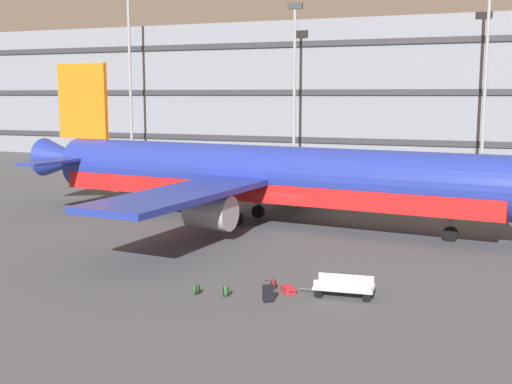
{
  "coord_description": "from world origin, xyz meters",
  "views": [
    {
      "loc": [
        12.89,
        -39.75,
        8.73
      ],
      "look_at": [
        -0.73,
        -3.88,
        3.0
      ],
      "focal_mm": 45.77,
      "sensor_mm": 36.0,
      "label": 1
    }
  ],
  "objects_px": {
    "airliner": "(259,176)",
    "backpack_silver": "(196,290)",
    "backpack_large": "(273,284)",
    "baggage_cart": "(344,287)",
    "suitcase_scuffed": "(288,290)",
    "backpack_laid_flat": "(226,291)",
    "suitcase_upright": "(268,293)"
  },
  "relations": [
    {
      "from": "airliner",
      "to": "backpack_large",
      "type": "xyz_separation_m",
      "value": [
        6.05,
        -14.37,
        -2.99
      ]
    },
    {
      "from": "airliner",
      "to": "suitcase_upright",
      "type": "xyz_separation_m",
      "value": [
        6.48,
        -16.22,
        -2.81
      ]
    },
    {
      "from": "suitcase_scuffed",
      "to": "backpack_silver",
      "type": "xyz_separation_m",
      "value": [
        -3.71,
        -1.67,
        0.07
      ]
    },
    {
      "from": "backpack_laid_flat",
      "to": "backpack_large",
      "type": "bearing_deg",
      "value": 48.2
    },
    {
      "from": "suitcase_upright",
      "to": "backpack_laid_flat",
      "type": "relative_size",
      "value": 1.72
    },
    {
      "from": "suitcase_upright",
      "to": "baggage_cart",
      "type": "xyz_separation_m",
      "value": [
        2.82,
        1.95,
        0.02
      ]
    },
    {
      "from": "backpack_large",
      "to": "baggage_cart",
      "type": "distance_m",
      "value": 3.26
    },
    {
      "from": "airliner",
      "to": "backpack_silver",
      "type": "bearing_deg",
      "value": -79.12
    },
    {
      "from": "suitcase_upright",
      "to": "backpack_laid_flat",
      "type": "distance_m",
      "value": 2.01
    },
    {
      "from": "airliner",
      "to": "backpack_silver",
      "type": "xyz_separation_m",
      "value": [
        3.13,
        -16.31,
        -3.01
      ]
    },
    {
      "from": "backpack_silver",
      "to": "backpack_large",
      "type": "height_order",
      "value": "backpack_large"
    },
    {
      "from": "backpack_silver",
      "to": "baggage_cart",
      "type": "height_order",
      "value": "baggage_cart"
    },
    {
      "from": "backpack_silver",
      "to": "baggage_cart",
      "type": "xyz_separation_m",
      "value": [
        6.16,
        2.03,
        0.22
      ]
    },
    {
      "from": "backpack_silver",
      "to": "backpack_large",
      "type": "xyz_separation_m",
      "value": [
        2.91,
        1.93,
        0.02
      ]
    },
    {
      "from": "suitcase_upright",
      "to": "backpack_laid_flat",
      "type": "xyz_separation_m",
      "value": [
        -2.0,
        0.09,
        -0.16
      ]
    },
    {
      "from": "baggage_cart",
      "to": "backpack_laid_flat",
      "type": "bearing_deg",
      "value": -158.98
    },
    {
      "from": "backpack_laid_flat",
      "to": "baggage_cart",
      "type": "relative_size",
      "value": 0.16
    },
    {
      "from": "backpack_silver",
      "to": "backpack_laid_flat",
      "type": "bearing_deg",
      "value": 7.66
    },
    {
      "from": "backpack_large",
      "to": "baggage_cart",
      "type": "bearing_deg",
      "value": 1.73
    },
    {
      "from": "suitcase_scuffed",
      "to": "backpack_laid_flat",
      "type": "distance_m",
      "value": 2.8
    },
    {
      "from": "backpack_laid_flat",
      "to": "baggage_cart",
      "type": "height_order",
      "value": "baggage_cart"
    },
    {
      "from": "airliner",
      "to": "backpack_laid_flat",
      "type": "height_order",
      "value": "airliner"
    },
    {
      "from": "backpack_large",
      "to": "suitcase_scuffed",
      "type": "bearing_deg",
      "value": -18.41
    },
    {
      "from": "backpack_laid_flat",
      "to": "backpack_large",
      "type": "distance_m",
      "value": 2.35
    },
    {
      "from": "suitcase_upright",
      "to": "baggage_cart",
      "type": "height_order",
      "value": "suitcase_upright"
    },
    {
      "from": "suitcase_scuffed",
      "to": "airliner",
      "type": "bearing_deg",
      "value": 115.05
    },
    {
      "from": "suitcase_upright",
      "to": "baggage_cart",
      "type": "bearing_deg",
      "value": 34.6
    },
    {
      "from": "suitcase_upright",
      "to": "backpack_large",
      "type": "relative_size",
      "value": 1.83
    },
    {
      "from": "airliner",
      "to": "backpack_silver",
      "type": "relative_size",
      "value": 80.73
    },
    {
      "from": "airliner",
      "to": "suitcase_scuffed",
      "type": "bearing_deg",
      "value": -64.95
    },
    {
      "from": "suitcase_upright",
      "to": "backpack_silver",
      "type": "height_order",
      "value": "suitcase_upright"
    },
    {
      "from": "airliner",
      "to": "baggage_cart",
      "type": "xyz_separation_m",
      "value": [
        9.3,
        -14.27,
        -2.79
      ]
    }
  ]
}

